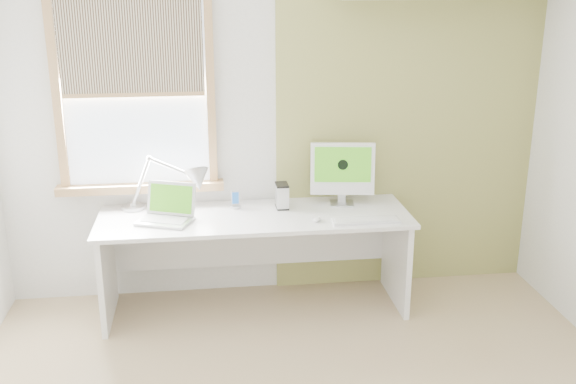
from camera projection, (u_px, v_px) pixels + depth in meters
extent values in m
cube|color=silver|center=(276.00, 124.00, 4.93)|extent=(4.00, 0.02, 2.60)
cube|color=#9E9F4E|center=(408.00, 121.00, 5.03)|extent=(2.00, 0.02, 2.60)
cube|color=#AD8252|center=(57.00, 96.00, 4.63)|extent=(0.06, 0.06, 1.42)
cube|color=#AD8252|center=(211.00, 93.00, 4.76)|extent=(0.06, 0.06, 1.42)
cube|color=#AD8252|center=(141.00, 187.00, 4.88)|extent=(1.20, 0.14, 0.06)
cube|color=#D1E2F9|center=(135.00, 94.00, 4.71)|extent=(1.00, 0.01, 1.30)
cube|color=beige|center=(131.00, 47.00, 4.57)|extent=(0.98, 0.02, 0.65)
cube|color=#AD8252|center=(134.00, 95.00, 4.67)|extent=(0.98, 0.03, 0.03)
cube|color=white|center=(255.00, 217.00, 4.72)|extent=(2.20, 0.70, 0.03)
cube|color=white|center=(107.00, 272.00, 4.71)|extent=(0.04, 0.64, 0.70)
cube|color=white|center=(396.00, 257.00, 4.96)|extent=(0.04, 0.64, 0.70)
cube|color=white|center=(252.00, 236.00, 5.11)|extent=(2.08, 0.02, 0.48)
cylinder|color=#B5B8BA|center=(133.00, 207.00, 4.85)|extent=(0.19, 0.19, 0.02)
sphere|color=#B5B8BA|center=(133.00, 205.00, 4.84)|extent=(0.06, 0.06, 0.05)
cylinder|color=#B5B8BA|center=(141.00, 182.00, 4.79)|extent=(0.17, 0.05, 0.36)
sphere|color=#B5B8BA|center=(149.00, 159.00, 4.73)|extent=(0.05, 0.05, 0.04)
cylinder|color=#B5B8BA|center=(171.00, 167.00, 4.73)|extent=(0.32, 0.12, 0.14)
sphere|color=#B5B8BA|center=(193.00, 176.00, 4.72)|extent=(0.05, 0.05, 0.04)
cone|color=#B5B8BA|center=(198.00, 180.00, 4.73)|extent=(0.24, 0.27, 0.22)
cube|color=#B5B8BA|center=(165.00, 221.00, 4.58)|extent=(0.42, 0.36, 0.02)
cube|color=#B2B5B7|center=(165.00, 219.00, 4.58)|extent=(0.33, 0.25, 0.00)
cube|color=#B5B8BA|center=(171.00, 198.00, 4.66)|extent=(0.36, 0.20, 0.23)
cube|color=#367D14|center=(171.00, 199.00, 4.65)|extent=(0.31, 0.16, 0.19)
cylinder|color=#B5B8BA|center=(235.00, 207.00, 4.86)|extent=(0.09, 0.09, 0.02)
cube|color=#B5B8BA|center=(235.00, 198.00, 4.84)|extent=(0.06, 0.02, 0.12)
cube|color=#194C99|center=(235.00, 198.00, 4.83)|extent=(0.05, 0.01, 0.09)
cube|color=#B5B8BA|center=(282.00, 196.00, 4.85)|extent=(0.09, 0.14, 0.18)
cube|color=black|center=(282.00, 185.00, 4.82)|extent=(0.09, 0.14, 0.01)
cube|color=black|center=(282.00, 207.00, 4.87)|extent=(0.09, 0.14, 0.01)
cube|color=#B5B8BA|center=(342.00, 203.00, 4.95)|extent=(0.19, 0.18, 0.01)
cube|color=#B5B8BA|center=(342.00, 192.00, 4.95)|extent=(0.06, 0.03, 0.15)
cube|color=white|center=(342.00, 169.00, 4.89)|extent=(0.47, 0.15, 0.38)
cube|color=#367D14|center=(343.00, 165.00, 4.85)|extent=(0.41, 0.09, 0.26)
cylinder|color=black|center=(343.00, 165.00, 4.85)|extent=(0.08, 0.02, 0.08)
cube|color=white|center=(366.00, 221.00, 4.59)|extent=(0.47, 0.13, 0.02)
cube|color=white|center=(366.00, 219.00, 4.59)|extent=(0.43, 0.10, 0.00)
ellipsoid|color=white|center=(317.00, 219.00, 4.60)|extent=(0.08, 0.10, 0.03)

